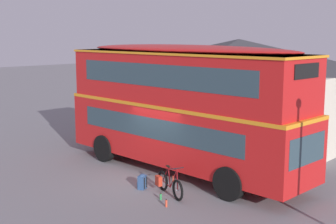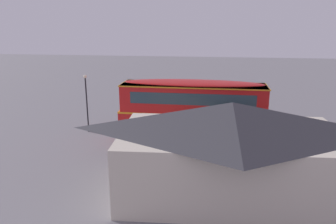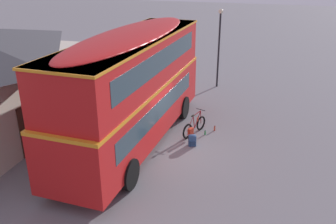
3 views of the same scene
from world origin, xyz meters
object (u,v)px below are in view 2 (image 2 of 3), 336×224
touring_bicycle (175,130)px  street_lamp (86,97)px  water_bottle_red_squeeze (168,129)px  double_decker_bus (193,110)px  backpack_on_ground (188,131)px  water_bottle_green_metal (174,131)px

touring_bicycle → street_lamp: street_lamp is taller
touring_bicycle → water_bottle_red_squeeze: size_ratio=6.95×
water_bottle_red_squeeze → double_decker_bus: bearing=126.3°
double_decker_bus → touring_bicycle: (1.50, -2.19, -2.27)m
backpack_on_ground → water_bottle_red_squeeze: (1.75, -0.61, -0.15)m
backpack_on_ground → street_lamp: bearing=3.8°
street_lamp → double_decker_bus: bearing=167.9°
touring_bicycle → street_lamp: bearing=2.8°
double_decker_bus → backpack_on_ground: double_decker_bus is taller
touring_bicycle → street_lamp: (7.11, 0.35, 2.54)m
water_bottle_red_squeeze → touring_bicycle: bearing=131.0°
double_decker_bus → water_bottle_green_metal: size_ratio=48.55×
touring_bicycle → street_lamp: size_ratio=0.36×
double_decker_bus → touring_bicycle: 3.49m
double_decker_bus → street_lamp: size_ratio=2.20×
water_bottle_red_squeeze → street_lamp: bearing=10.3°
touring_bicycle → water_bottle_red_squeeze: 1.10m
backpack_on_ground → water_bottle_red_squeeze: 1.86m
backpack_on_ground → double_decker_bus: bearing=100.7°
water_bottle_green_metal → street_lamp: 7.56m
water_bottle_red_squeeze → street_lamp: (6.40, 1.16, 2.80)m
touring_bicycle → water_bottle_red_squeeze: bearing=-49.0°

